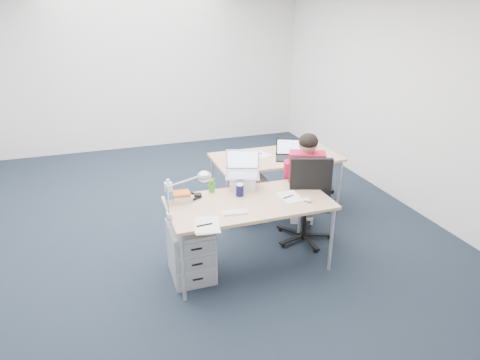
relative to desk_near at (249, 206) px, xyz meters
name	(u,v)px	position (x,y,z in m)	size (l,w,h in m)	color
floor	(185,231)	(-0.49, 0.90, -0.68)	(7.00, 7.00, 0.00)	black
room	(177,88)	(-0.49, 0.90, 1.03)	(6.02, 7.02, 2.80)	silver
desk_near	(249,206)	(0.00, 0.00, 0.00)	(1.60, 0.80, 0.73)	tan
desk_far	(276,160)	(0.78, 1.15, 0.00)	(1.60, 0.80, 0.73)	tan
office_chair	(305,217)	(0.78, 0.27, -0.38)	(0.85, 0.85, 1.07)	black
seated_person	(305,184)	(0.83, 0.43, -0.05)	(0.58, 0.75, 1.25)	#BD1B3D
drawer_pedestal_near	(191,251)	(-0.60, 0.02, -0.41)	(0.40, 0.50, 0.55)	#A9ABAF
drawer_pedestal_far	(247,196)	(0.36, 1.05, -0.41)	(0.40, 0.50, 0.55)	#A9ABAF
silver_laptop	(243,171)	(0.05, 0.35, 0.23)	(0.35, 0.28, 0.37)	silver
wireless_keyboard	(235,212)	(-0.21, -0.19, 0.05)	(0.24, 0.10, 0.01)	white
computer_mouse	(307,200)	(0.54, -0.18, 0.06)	(0.06, 0.09, 0.03)	white
headphones	(190,196)	(-0.53, 0.28, 0.07)	(0.24, 0.19, 0.04)	black
can_koozie	(240,190)	(-0.04, 0.16, 0.11)	(0.08, 0.08, 0.13)	#14133D
water_bottle	(169,192)	(-0.75, 0.20, 0.18)	(0.08, 0.08, 0.26)	silver
bear_figurine	(212,185)	(-0.29, 0.34, 0.12)	(0.08, 0.06, 0.15)	#297D21
book_stack	(181,197)	(-0.63, 0.23, 0.09)	(0.20, 0.15, 0.09)	silver
cordless_phone	(169,196)	(-0.75, 0.20, 0.13)	(0.04, 0.03, 0.16)	black
papers_left	(207,226)	(-0.52, -0.35, 0.05)	(0.21, 0.30, 0.01)	#EBD888
papers_right	(290,197)	(0.41, -0.05, 0.05)	(0.19, 0.27, 0.01)	#EBD888
sunglasses	(307,188)	(0.68, 0.09, 0.06)	(0.09, 0.04, 0.02)	black
desk_lamp	(182,195)	(-0.67, -0.10, 0.26)	(0.38, 0.14, 0.43)	silver
dark_laptop	(290,150)	(0.90, 0.99, 0.17)	(0.35, 0.33, 0.25)	black
far_cup	(280,147)	(0.92, 1.34, 0.10)	(0.07, 0.07, 0.11)	white
far_papers	(260,155)	(0.60, 1.26, 0.05)	(0.19, 0.27, 0.01)	white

